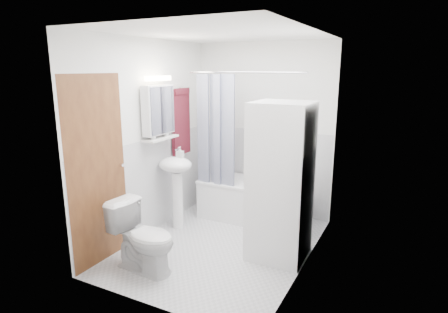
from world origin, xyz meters
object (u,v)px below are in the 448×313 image
at_px(bathtub, 251,199).
at_px(sink, 176,176).
at_px(washer_dryer, 280,182).
at_px(toilet, 144,238).

relative_size(bathtub, sink, 1.33).
xyz_separation_m(bathtub, sink, (-0.75, -0.71, 0.41)).
distance_m(washer_dryer, toilet, 1.55).
relative_size(sink, washer_dryer, 0.61).
bearing_deg(sink, toilet, -73.81).
bearing_deg(bathtub, sink, -136.58).
relative_size(bathtub, washer_dryer, 0.81).
bearing_deg(sink, washer_dryer, -4.52).
xyz_separation_m(sink, toilet, (0.30, -1.05, -0.35)).
distance_m(bathtub, toilet, 1.81).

